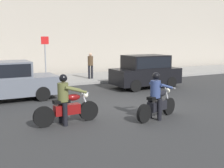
{
  "coord_description": "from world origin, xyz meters",
  "views": [
    {
      "loc": [
        -5.85,
        -9.67,
        2.72
      ],
      "look_at": [
        -1.02,
        -0.5,
        1.06
      ],
      "focal_mm": 46.05,
      "sensor_mm": 36.0,
      "label": 1
    }
  ],
  "objects_px": {
    "parked_sedan_slate_gray": "(6,81)",
    "street_sign_post": "(45,55)",
    "pedestrian_bystander": "(90,64)",
    "motorcycle_with_rider_olive": "(67,104)",
    "motorcycle_with_rider_denim_blue": "(157,100)",
    "parked_hatchback_black": "(146,71)"
  },
  "relations": [
    {
      "from": "street_sign_post",
      "to": "pedestrian_bystander",
      "type": "xyz_separation_m",
      "value": [
        2.93,
        0.2,
        -0.66
      ]
    },
    {
      "from": "motorcycle_with_rider_denim_blue",
      "to": "motorcycle_with_rider_olive",
      "type": "distance_m",
      "value": 3.03
    },
    {
      "from": "motorcycle_with_rider_olive",
      "to": "pedestrian_bystander",
      "type": "distance_m",
      "value": 9.37
    },
    {
      "from": "parked_hatchback_black",
      "to": "street_sign_post",
      "type": "xyz_separation_m",
      "value": [
        -4.55,
        3.62,
        0.83
      ]
    },
    {
      "from": "motorcycle_with_rider_denim_blue",
      "to": "street_sign_post",
      "type": "bearing_deg",
      "value": 99.08
    },
    {
      "from": "motorcycle_with_rider_olive",
      "to": "motorcycle_with_rider_denim_blue",
      "type": "bearing_deg",
      "value": -16.13
    },
    {
      "from": "motorcycle_with_rider_denim_blue",
      "to": "motorcycle_with_rider_olive",
      "type": "xyz_separation_m",
      "value": [
        -2.91,
        0.84,
        0.0
      ]
    },
    {
      "from": "parked_sedan_slate_gray",
      "to": "parked_hatchback_black",
      "type": "bearing_deg",
      "value": -0.78
    },
    {
      "from": "motorcycle_with_rider_denim_blue",
      "to": "parked_sedan_slate_gray",
      "type": "height_order",
      "value": "parked_sedan_slate_gray"
    },
    {
      "from": "street_sign_post",
      "to": "pedestrian_bystander",
      "type": "bearing_deg",
      "value": 3.97
    },
    {
      "from": "parked_sedan_slate_gray",
      "to": "street_sign_post",
      "type": "xyz_separation_m",
      "value": [
        2.7,
        3.53,
        0.89
      ]
    },
    {
      "from": "motorcycle_with_rider_denim_blue",
      "to": "parked_hatchback_black",
      "type": "relative_size",
      "value": 0.53
    },
    {
      "from": "motorcycle_with_rider_denim_blue",
      "to": "street_sign_post",
      "type": "xyz_separation_m",
      "value": [
        -1.42,
        8.89,
        1.11
      ]
    },
    {
      "from": "parked_sedan_slate_gray",
      "to": "pedestrian_bystander",
      "type": "relative_size",
      "value": 2.55
    },
    {
      "from": "parked_sedan_slate_gray",
      "to": "pedestrian_bystander",
      "type": "height_order",
      "value": "pedestrian_bystander"
    },
    {
      "from": "street_sign_post",
      "to": "pedestrian_bystander",
      "type": "height_order",
      "value": "street_sign_post"
    },
    {
      "from": "motorcycle_with_rider_olive",
      "to": "parked_sedan_slate_gray",
      "type": "xyz_separation_m",
      "value": [
        -1.21,
        4.52,
        0.22
      ]
    },
    {
      "from": "motorcycle_with_rider_denim_blue",
      "to": "parked_hatchback_black",
      "type": "bearing_deg",
      "value": 59.27
    },
    {
      "from": "motorcycle_with_rider_olive",
      "to": "parked_sedan_slate_gray",
      "type": "bearing_deg",
      "value": 104.94
    },
    {
      "from": "street_sign_post",
      "to": "motorcycle_with_rider_olive",
      "type": "bearing_deg",
      "value": -100.51
    },
    {
      "from": "motorcycle_with_rider_olive",
      "to": "parked_hatchback_black",
      "type": "xyz_separation_m",
      "value": [
        6.04,
        4.42,
        0.27
      ]
    },
    {
      "from": "street_sign_post",
      "to": "pedestrian_bystander",
      "type": "relative_size",
      "value": 1.63
    }
  ]
}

